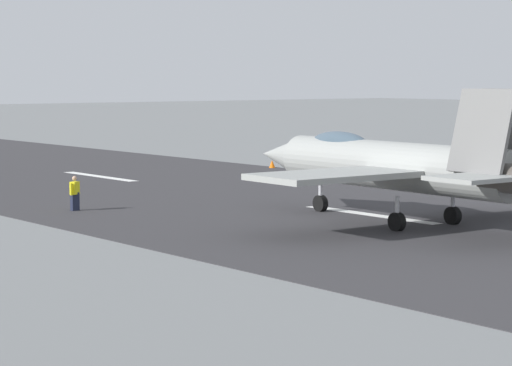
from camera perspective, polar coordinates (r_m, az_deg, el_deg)
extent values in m
plane|color=slate|center=(47.61, 6.74, -1.80)|extent=(400.00, 400.00, 0.00)
cube|color=#313033|center=(47.61, 6.74, -1.78)|extent=(240.00, 26.00, 0.02)
cube|color=white|center=(48.15, 6.09, -1.68)|extent=(8.00, 0.70, 0.00)
cube|color=white|center=(67.13, -8.29, 0.35)|extent=(8.00, 0.70, 0.00)
cylinder|color=#959894|center=(45.35, 7.39, 0.90)|extent=(12.67, 2.44, 2.04)
cone|color=#959894|center=(51.20, 1.35, 1.48)|extent=(2.97, 1.83, 1.73)
ellipsoid|color=#3F5160|center=(47.91, 4.45, 2.10)|extent=(3.63, 1.21, 1.10)
cylinder|color=#47423D|center=(40.54, 13.18, 0.25)|extent=(2.23, 1.17, 1.10)
cube|color=#959894|center=(41.78, 4.16, 0.40)|extent=(3.60, 6.53, 0.24)
cube|color=#959894|center=(47.72, 11.89, 0.94)|extent=(3.60, 6.53, 0.24)
cube|color=#959894|center=(39.14, 11.43, 0.25)|extent=(2.49, 2.88, 0.16)
cube|color=slate|center=(40.79, 11.88, 2.70)|extent=(2.63, 1.03, 3.14)
cylinder|color=silver|center=(49.10, 3.44, -0.72)|extent=(0.18, 0.18, 1.40)
cylinder|color=black|center=(49.14, 3.43, -1.09)|extent=(0.77, 0.32, 0.76)
cylinder|color=silver|center=(43.13, 7.49, -1.63)|extent=(0.18, 0.18, 1.40)
cylinder|color=black|center=(43.17, 7.48, -2.06)|extent=(0.77, 0.32, 0.76)
cylinder|color=silver|center=(45.40, 10.39, -1.32)|extent=(0.18, 0.18, 1.40)
cylinder|color=black|center=(45.44, 10.39, -1.72)|extent=(0.77, 0.32, 0.76)
cube|color=#1E2338|center=(50.04, -9.58, -0.98)|extent=(0.24, 0.36, 0.86)
cube|color=yellow|center=(49.98, -9.60, -0.26)|extent=(0.46, 0.52, 0.58)
sphere|color=tan|center=(49.93, -9.60, 0.25)|extent=(0.22, 0.22, 0.22)
cylinder|color=yellow|center=(50.23, -9.42, -0.27)|extent=(0.10, 0.10, 0.55)
cylinder|color=yellow|center=(49.73, -9.78, -0.33)|extent=(0.10, 0.10, 0.55)
cone|color=orange|center=(59.30, 12.68, -0.17)|extent=(0.44, 0.44, 0.55)
cone|color=orange|center=(72.84, 0.86, 1.01)|extent=(0.44, 0.44, 0.55)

